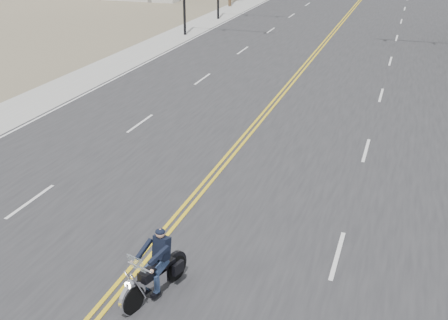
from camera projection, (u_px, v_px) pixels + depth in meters
ground_plane at (104, 307)px, 13.44m from camera, size 400.00×400.00×0.00m
motorcyclist at (154, 265)px, 13.52m from camera, size 1.52×2.39×1.73m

